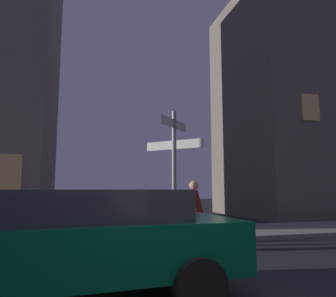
# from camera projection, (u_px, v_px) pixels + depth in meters

# --- Properties ---
(sidewalk_kerb) EXTENTS (40.00, 2.81, 0.14)m
(sidewalk_kerb) POSITION_uv_depth(u_px,v_px,m) (124.00, 236.00, 9.04)
(sidewalk_kerb) COLOR gray
(sidewalk_kerb) RESTS_ON ground_plane
(signpost) EXTENTS (1.26, 1.26, 3.41)m
(signpost) POSITION_uv_depth(u_px,v_px,m) (174.00, 161.00, 8.55)
(signpost) COLOR gray
(signpost) RESTS_ON sidewalk_kerb
(car_far_oncoming) EXTENTS (4.74, 2.16, 1.41)m
(car_far_oncoming) POSITION_uv_depth(u_px,v_px,m) (67.00, 240.00, 4.00)
(car_far_oncoming) COLOR #05472D
(car_far_oncoming) RESTS_ON ground_plane
(cyclist) EXTENTS (1.82, 0.36, 1.61)m
(cyclist) POSITION_uv_depth(u_px,v_px,m) (192.00, 218.00, 7.29)
(cyclist) COLOR black
(cyclist) RESTS_ON ground_plane
(building_right_block) EXTENTS (11.42, 6.80, 12.04)m
(building_right_block) POSITION_uv_depth(u_px,v_px,m) (324.00, 109.00, 18.37)
(building_right_block) COLOR #6B6056
(building_right_block) RESTS_ON ground_plane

